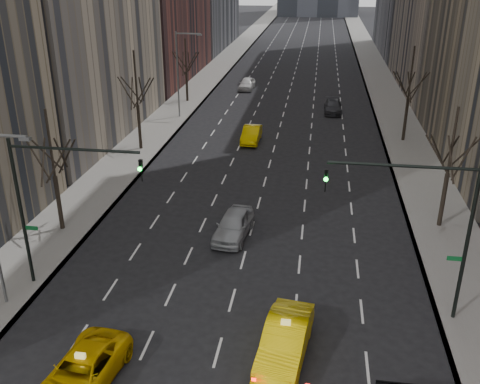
% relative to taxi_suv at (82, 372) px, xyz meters
% --- Properties ---
extents(sidewalk_left, '(4.50, 320.00, 0.15)m').
position_rel_taxi_suv_xyz_m(sidewalk_left, '(-7.23, 64.80, -0.64)').
color(sidewalk_left, slate).
rests_on(sidewalk_left, ground).
extents(sidewalk_right, '(4.50, 320.00, 0.15)m').
position_rel_taxi_suv_xyz_m(sidewalk_right, '(17.27, 64.80, -0.64)').
color(sidewalk_right, slate).
rests_on(sidewalk_right, ground).
extents(tree_lw_b, '(3.36, 3.50, 7.82)m').
position_rel_taxi_suv_xyz_m(tree_lw_b, '(-6.98, 12.80, 3.00)').
color(tree_lw_b, black).
rests_on(tree_lw_b, ground).
extents(tree_lw_c, '(3.36, 3.50, 8.74)m').
position_rel_taxi_suv_xyz_m(tree_lw_c, '(-6.98, 28.80, 3.32)').
color(tree_lw_c, black).
rests_on(tree_lw_c, ground).
extents(tree_lw_d, '(3.36, 3.50, 7.36)m').
position_rel_taxi_suv_xyz_m(tree_lw_d, '(-6.98, 46.80, 2.85)').
color(tree_lw_d, black).
rests_on(tree_lw_d, ground).
extents(tree_rw_b, '(3.36, 3.50, 7.82)m').
position_rel_taxi_suv_xyz_m(tree_rw_b, '(17.02, 16.80, 3.00)').
color(tree_rw_b, black).
rests_on(tree_rw_b, ground).
extents(tree_rw_c, '(3.36, 3.50, 8.74)m').
position_rel_taxi_suv_xyz_m(tree_rw_c, '(17.02, 34.80, 3.32)').
color(tree_rw_c, black).
rests_on(tree_rw_c, ground).
extents(traffic_mast_left, '(6.69, 0.39, 8.00)m').
position_rel_taxi_suv_xyz_m(traffic_mast_left, '(-4.08, 6.79, 4.77)').
color(traffic_mast_left, black).
rests_on(traffic_mast_left, ground).
extents(traffic_mast_right, '(6.69, 0.39, 8.00)m').
position_rel_taxi_suv_xyz_m(traffic_mast_right, '(14.13, 6.79, 4.77)').
color(traffic_mast_right, black).
rests_on(traffic_mast_right, ground).
extents(streetlight_far, '(2.83, 0.22, 9.00)m').
position_rel_taxi_suv_xyz_m(streetlight_far, '(-5.81, 39.80, 4.90)').
color(streetlight_far, slate).
rests_on(streetlight_far, ground).
extents(taxi_suv, '(2.94, 5.39, 1.43)m').
position_rel_taxi_suv_xyz_m(taxi_suv, '(0.00, 0.00, 0.00)').
color(taxi_suv, '#DCA704').
rests_on(taxi_suv, ground).
extents(taxi_sedan, '(2.45, 5.36, 1.70)m').
position_rel_taxi_suv_xyz_m(taxi_sedan, '(7.97, 2.98, 0.14)').
color(taxi_sedan, yellow).
rests_on(taxi_sedan, ground).
extents(silver_sedan_ahead, '(2.37, 4.89, 1.61)m').
position_rel_taxi_suv_xyz_m(silver_sedan_ahead, '(4.02, 13.58, 0.09)').
color(silver_sedan_ahead, '#9A9DA2').
rests_on(silver_sedan_ahead, ground).
extents(far_taxi, '(1.63, 4.54, 1.49)m').
position_rel_taxi_suv_xyz_m(far_taxi, '(2.72, 32.51, 0.03)').
color(far_taxi, '#E4BE04').
rests_on(far_taxi, ground).
extents(far_suv_grey, '(2.01, 4.80, 1.38)m').
position_rel_taxi_suv_xyz_m(far_suv_grey, '(10.51, 44.43, -0.02)').
color(far_suv_grey, '#2C2C31').
rests_on(far_suv_grey, ground).
extents(far_car_white, '(1.98, 4.53, 1.52)m').
position_rel_taxi_suv_xyz_m(far_car_white, '(-0.71, 54.62, 0.04)').
color(far_car_white, silver).
rests_on(far_car_white, ground).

